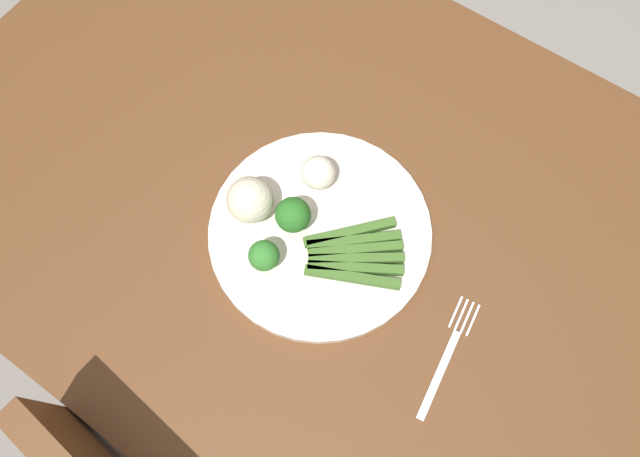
{
  "coord_description": "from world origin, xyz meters",
  "views": [
    {
      "loc": [
        0.21,
        -0.28,
        1.5
      ],
      "look_at": [
        0.04,
        -0.05,
        0.77
      ],
      "focal_mm": 33.16,
      "sensor_mm": 36.0,
      "label": 1
    }
  ],
  "objects": [
    {
      "name": "ground_plane",
      "position": [
        0.0,
        0.0,
        -0.01
      ],
      "size": [
        6.0,
        6.0,
        0.02
      ],
      "primitive_type": "cube",
      "color": "gray"
    },
    {
      "name": "dining_table",
      "position": [
        0.0,
        0.0,
        0.63
      ],
      "size": [
        1.16,
        0.81,
        0.75
      ],
      "color": "brown",
      "rests_on": "ground_plane"
    },
    {
      "name": "plate",
      "position": [
        0.04,
        -0.05,
        0.75
      ],
      "size": [
        0.3,
        0.3,
        0.01
      ],
      "primitive_type": "cylinder",
      "color": "silver",
      "rests_on": "dining_table"
    },
    {
      "name": "asparagus_bundle",
      "position": [
        0.1,
        -0.05,
        0.77
      ],
      "size": [
        0.14,
        0.13,
        0.01
      ],
      "rotation": [
        0.0,
        0.0,
        0.65
      ],
      "color": "#3D6626",
      "rests_on": "plate"
    },
    {
      "name": "broccoli_back_right",
      "position": [
        0.01,
        -0.06,
        0.79
      ],
      "size": [
        0.05,
        0.05,
        0.06
      ],
      "color": "#568E33",
      "rests_on": "plate"
    },
    {
      "name": "broccoli_back",
      "position": [
        0.01,
        -0.12,
        0.79
      ],
      "size": [
        0.04,
        0.04,
        0.05
      ],
      "color": "#609E3D",
      "rests_on": "plate"
    },
    {
      "name": "cauliflower_near_fork",
      "position": [
        0.0,
        0.01,
        0.79
      ],
      "size": [
        0.05,
        0.05,
        0.05
      ],
      "primitive_type": "sphere",
      "color": "white",
      "rests_on": "plate"
    },
    {
      "name": "cauliflower_outer_edge",
      "position": [
        -0.05,
        -0.07,
        0.79
      ],
      "size": [
        0.06,
        0.06,
        0.06
      ],
      "primitive_type": "sphere",
      "color": "beige",
      "rests_on": "plate"
    },
    {
      "name": "fork",
      "position": [
        0.27,
        -0.09,
        0.75
      ],
      "size": [
        0.04,
        0.17,
        0.0
      ],
      "rotation": [
        0.0,
        0.0,
        1.7
      ],
      "color": "silver",
      "rests_on": "dining_table"
    }
  ]
}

